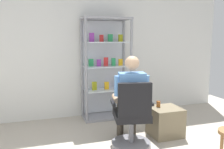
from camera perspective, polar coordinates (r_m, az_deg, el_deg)
The scene contains 6 objects.
back_wall at distance 4.67m, azimuth -7.21°, elevation 6.49°, with size 6.00×0.10×2.70m, color silver.
display_cabinet_main at distance 4.56m, azimuth -1.63°, elevation 1.65°, with size 0.90×0.45×1.90m.
office_chair at distance 3.38m, azimuth 4.82°, elevation -10.96°, with size 0.61×0.57×0.96m.
seated_shopkeeper at distance 3.44m, azimuth 4.36°, elevation -5.05°, with size 0.54×0.61×1.29m.
storage_crate at distance 3.93m, azimuth 12.57°, elevation -10.90°, with size 0.47×0.44×0.45m, color #72664C.
tea_glass at distance 3.87m, azimuth 11.01°, elevation -6.92°, with size 0.06×0.06×0.09m, color brown.
Camera 1 is at (-0.88, -1.58, 1.54)m, focal length 38.31 mm.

